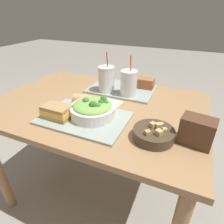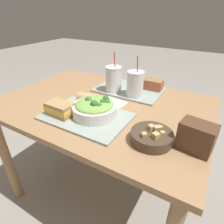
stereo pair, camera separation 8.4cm
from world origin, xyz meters
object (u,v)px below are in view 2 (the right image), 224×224
object	(u,v)px
drink_cup_red	(135,85)
sandwich_near	(60,109)
salad_bowl	(95,108)
baguette_near	(91,100)
baguette_far	(146,81)
sandwich_far	(152,84)
drink_cup_dark	(113,80)
chip_bag	(196,137)
napkin_folded	(113,102)
soup_bowl	(152,136)

from	to	relation	value
drink_cup_red	sandwich_near	bearing A→B (deg)	-119.45
salad_bowl	baguette_near	size ratio (longest dim) A/B	1.48
salad_bowl	baguette_far	bearing A→B (deg)	81.36
baguette_near	sandwich_far	xyz separation A→B (m)	(0.21, 0.39, -0.00)
baguette_near	sandwich_near	bearing A→B (deg)	150.52
baguette_far	drink_cup_dark	size ratio (longest dim) A/B	0.47
chip_bag	napkin_folded	xyz separation A→B (m)	(-0.48, 0.19, -0.06)
baguette_near	chip_bag	size ratio (longest dim) A/B	1.09
baguette_near	drink_cup_dark	size ratio (longest dim) A/B	0.61
baguette_far	drink_cup_dark	world-z (taller)	drink_cup_dark
salad_bowl	soup_bowl	bearing A→B (deg)	-8.78
salad_bowl	soup_bowl	distance (m)	0.32
sandwich_near	drink_cup_red	distance (m)	0.46
drink_cup_dark	napkin_folded	xyz separation A→B (m)	(0.07, -0.13, -0.08)
soup_bowl	drink_cup_dark	bearing A→B (deg)	136.85
salad_bowl	napkin_folded	bearing A→B (deg)	91.55
sandwich_near	drink_cup_red	xyz separation A→B (m)	(0.23, 0.40, 0.04)
sandwich_near	chip_bag	distance (m)	0.63
drink_cup_red	napkin_folded	size ratio (longest dim) A/B	1.49
soup_bowl	sandwich_far	bearing A→B (deg)	109.41
salad_bowl	napkin_folded	size ratio (longest dim) A/B	1.38
soup_bowl	drink_cup_dark	xyz separation A→B (m)	(-0.39, 0.36, 0.06)
soup_bowl	napkin_folded	distance (m)	0.39
salad_bowl	drink_cup_red	xyz separation A→B (m)	(0.07, 0.32, 0.03)
salad_bowl	chip_bag	distance (m)	0.47
napkin_folded	sandwich_near	bearing A→B (deg)	-118.77
sandwich_near	baguette_far	distance (m)	0.63
sandwich_far	chip_bag	xyz separation A→B (m)	(0.34, -0.48, 0.01)
baguette_far	soup_bowl	bearing A→B (deg)	-158.51
sandwich_far	drink_cup_red	xyz separation A→B (m)	(-0.06, -0.15, 0.04)
baguette_near	chip_bag	bearing A→B (deg)	-105.44
chip_bag	napkin_folded	size ratio (longest dim) A/B	0.86
baguette_far	napkin_folded	xyz separation A→B (m)	(-0.08, -0.32, -0.04)
soup_bowl	chip_bag	distance (m)	0.17
napkin_folded	chip_bag	bearing A→B (deg)	-22.04
napkin_folded	salad_bowl	bearing A→B (deg)	-88.45
sandwich_far	chip_bag	distance (m)	0.59
drink_cup_dark	sandwich_near	bearing A→B (deg)	-100.93
soup_bowl	baguette_near	xyz separation A→B (m)	(-0.39, 0.13, 0.02)
sandwich_near	napkin_folded	size ratio (longest dim) A/B	0.88
chip_bag	napkin_folded	bearing A→B (deg)	167.28
baguette_near	drink_cup_red	xyz separation A→B (m)	(0.16, 0.24, 0.04)
drink_cup_red	soup_bowl	bearing A→B (deg)	-56.64
chip_bag	baguette_near	bearing A→B (deg)	-179.92
salad_bowl	baguette_near	xyz separation A→B (m)	(-0.08, 0.08, -0.01)
drink_cup_red	baguette_far	bearing A→B (deg)	89.19
salad_bowl	chip_bag	size ratio (longest dim) A/B	1.61
salad_bowl	sandwich_far	world-z (taller)	salad_bowl
soup_bowl	sandwich_near	world-z (taller)	sandwich_near
baguette_far	chip_bag	xyz separation A→B (m)	(0.40, -0.51, 0.01)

